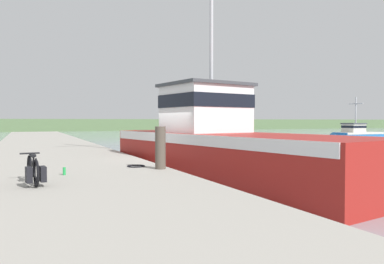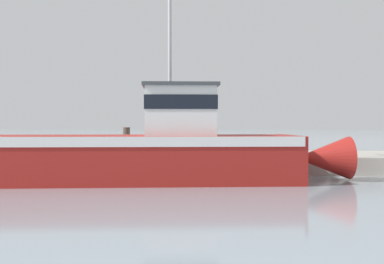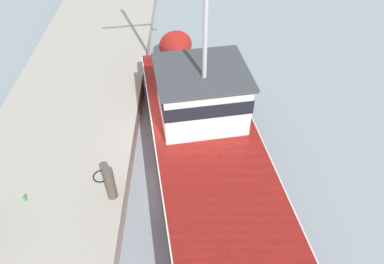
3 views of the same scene
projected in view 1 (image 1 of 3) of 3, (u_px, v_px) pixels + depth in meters
ground_plane at (178, 178)px, 14.28m from camera, size 320.00×320.00×0.00m
dock_pier at (65, 174)px, 12.59m from camera, size 5.56×80.00×0.77m
far_shoreline at (185, 125)px, 90.08m from camera, size 180.00×5.00×2.58m
fishing_boat_main at (219, 145)px, 14.04m from camera, size 5.42×14.11×11.08m
boat_orange_near at (356, 134)px, 39.66m from camera, size 6.28×2.09×4.70m
boat_green_anchored at (170, 134)px, 43.16m from camera, size 2.88×6.55×4.03m
bicycle_touring at (34, 171)px, 8.32m from camera, size 0.54×1.70×0.67m
mooring_post at (160, 148)px, 11.05m from camera, size 0.31×0.31×1.26m
hose_coil at (136, 166)px, 11.60m from camera, size 0.55×0.55×0.04m
water_bottle_by_bike at (64, 171)px, 9.81m from camera, size 0.08×0.08×0.20m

